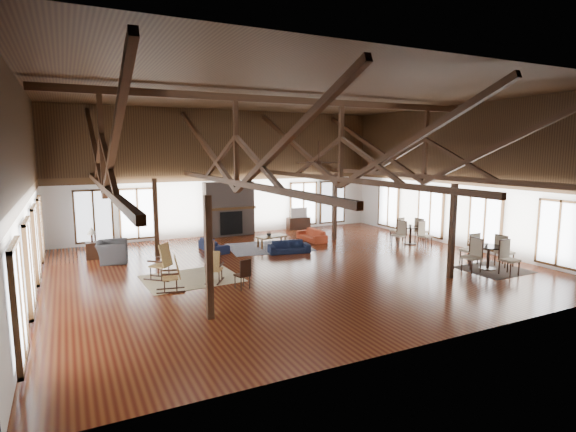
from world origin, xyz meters
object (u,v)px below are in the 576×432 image
armchair (112,252)px  coffee_table (272,237)px  cafe_table_near (489,253)px  cafe_table_far (411,232)px  sofa_navy_left (214,245)px  tv_console (298,223)px  sofa_navy_front (289,247)px  sofa_orange (312,235)px

armchair → coffee_table: bearing=-83.7°
cafe_table_near → cafe_table_far: bearing=83.9°
sofa_navy_left → tv_console: (5.53, 3.04, 0.05)m
coffee_table → sofa_navy_front: bearing=-92.6°
sofa_navy_left → cafe_table_far: size_ratio=0.81×
sofa_orange → armchair: size_ratio=1.45×
tv_console → cafe_table_far: bearing=-64.6°
cafe_table_far → tv_console: bearing=115.4°
cafe_table_near → sofa_orange: bearing=113.2°
sofa_navy_left → armchair: bearing=85.4°
sofa_navy_left → cafe_table_near: size_ratio=0.78×
sofa_navy_front → cafe_table_far: (5.55, -0.84, 0.30)m
sofa_navy_left → cafe_table_near: cafe_table_near is taller
sofa_navy_front → sofa_orange: sofa_orange is taller
sofa_navy_left → tv_console: bearing=-67.7°
sofa_orange → coffee_table: (-2.22, -0.47, 0.19)m
armchair → tv_console: bearing=-62.6°
coffee_table → cafe_table_far: 6.12m
coffee_table → tv_console: 4.64m
sofa_orange → cafe_table_near: cafe_table_near is taller
cafe_table_near → cafe_table_far: cafe_table_near is taller
tv_console → armchair: bearing=-161.5°
sofa_navy_front → cafe_table_far: bearing=1.9°
sofa_navy_left → armchair: 3.91m
coffee_table → cafe_table_near: 8.44m
coffee_table → cafe_table_far: (5.74, -2.12, 0.10)m
sofa_navy_front → coffee_table: size_ratio=1.18×
sofa_navy_left → armchair: size_ratio=1.43×
cafe_table_near → cafe_table_far: size_ratio=1.03×
coffee_table → tv_console: (3.10, 3.45, -0.13)m
coffee_table → armchair: 6.34m
sofa_orange → tv_console: tv_console is taller
sofa_navy_front → armchair: (-6.53, 1.57, 0.15)m
coffee_table → tv_console: bearing=37.0°
sofa_orange → armchair: 8.56m
sofa_navy_front → tv_console: size_ratio=1.36×
sofa_navy_front → sofa_navy_left: sofa_navy_left is taller
armchair → cafe_table_near: cafe_table_near is taller
coffee_table → sofa_navy_left: bearing=159.2°
sofa_orange → sofa_navy_left: bearing=-90.1°
cafe_table_near → tv_console: 10.29m
sofa_navy_left → tv_console: tv_console is taller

